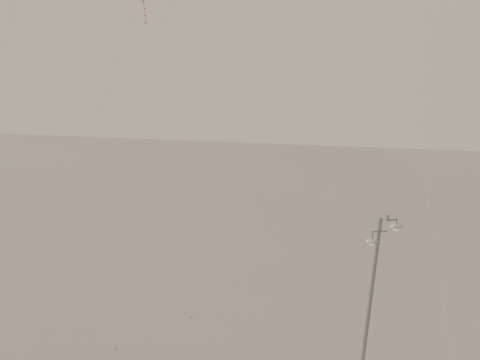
# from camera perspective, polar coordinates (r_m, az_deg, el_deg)

# --- Properties ---
(street_lamp) EXTENTS (1.56, 1.04, 8.92)m
(street_lamp) POSITION_cam_1_polar(r_m,az_deg,el_deg) (24.18, 13.83, -13.10)
(street_lamp) COLOR gray
(street_lamp) RESTS_ON ground
(kite_3) EXTENTS (4.41, 9.13, 18.98)m
(kite_3) POSITION_cam_1_polar(r_m,az_deg,el_deg) (29.79, -13.50, 10.26)
(kite_3) COLOR maroon
(kite_3) RESTS_ON ground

